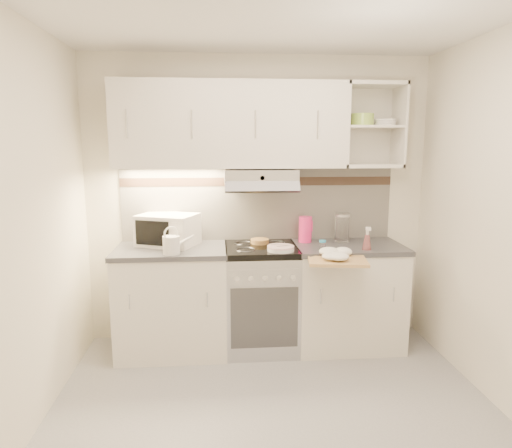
# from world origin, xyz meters

# --- Properties ---
(ground) EXTENTS (3.00, 3.00, 0.00)m
(ground) POSITION_xyz_m (0.00, 0.00, 0.00)
(ground) COLOR #9B9B9E
(ground) RESTS_ON ground
(room_shell) EXTENTS (3.04, 2.84, 2.52)m
(room_shell) POSITION_xyz_m (0.00, 0.37, 1.63)
(room_shell) COLOR silver
(room_shell) RESTS_ON ground
(base_cabinet_left) EXTENTS (0.90, 0.60, 0.86)m
(base_cabinet_left) POSITION_xyz_m (-0.75, 1.10, 0.43)
(base_cabinet_left) COLOR silver
(base_cabinet_left) RESTS_ON ground
(worktop_left) EXTENTS (0.92, 0.62, 0.04)m
(worktop_left) POSITION_xyz_m (-0.75, 1.10, 0.88)
(worktop_left) COLOR #47474C
(worktop_left) RESTS_ON base_cabinet_left
(base_cabinet_right) EXTENTS (0.90, 0.60, 0.86)m
(base_cabinet_right) POSITION_xyz_m (0.75, 1.10, 0.43)
(base_cabinet_right) COLOR silver
(base_cabinet_right) RESTS_ON ground
(worktop_right) EXTENTS (0.92, 0.62, 0.04)m
(worktop_right) POSITION_xyz_m (0.75, 1.10, 0.88)
(worktop_right) COLOR #47474C
(worktop_right) RESTS_ON base_cabinet_right
(electric_range) EXTENTS (0.60, 0.60, 0.90)m
(electric_range) POSITION_xyz_m (0.00, 1.10, 0.45)
(electric_range) COLOR #B7B7BC
(electric_range) RESTS_ON ground
(microwave) EXTENTS (0.56, 0.49, 0.26)m
(microwave) POSITION_xyz_m (-0.78, 1.22, 1.03)
(microwave) COLOR silver
(microwave) RESTS_ON worktop_left
(watering_can) EXTENTS (0.25, 0.16, 0.22)m
(watering_can) POSITION_xyz_m (-0.72, 0.89, 0.98)
(watering_can) COLOR silver
(watering_can) RESTS_ON worktop_left
(plate_stack) EXTENTS (0.22, 0.22, 0.05)m
(plate_stack) POSITION_xyz_m (0.14, 0.92, 0.92)
(plate_stack) COLOR white
(plate_stack) RESTS_ON electric_range
(bread_loaf) EXTENTS (0.16, 0.16, 0.04)m
(bread_loaf) POSITION_xyz_m (-0.00, 1.21, 0.92)
(bread_loaf) COLOR #A07038
(bread_loaf) RESTS_ON electric_range
(pink_pitcher) EXTENTS (0.12, 0.11, 0.23)m
(pink_pitcher) POSITION_xyz_m (0.40, 1.23, 1.01)
(pink_pitcher) COLOR #FF2878
(pink_pitcher) RESTS_ON worktop_right
(glass_jar) EXTENTS (0.13, 0.13, 0.25)m
(glass_jar) POSITION_xyz_m (0.72, 1.22, 1.03)
(glass_jar) COLOR white
(glass_jar) RESTS_ON worktop_right
(spice_jar) EXTENTS (0.05, 0.05, 0.08)m
(spice_jar) POSITION_xyz_m (0.48, 0.93, 0.94)
(spice_jar) COLOR white
(spice_jar) RESTS_ON worktop_right
(spray_bottle) EXTENTS (0.08, 0.08, 0.20)m
(spray_bottle) POSITION_xyz_m (0.85, 0.91, 0.98)
(spray_bottle) COLOR #DE7A7D
(spray_bottle) RESTS_ON worktop_right
(cutting_board) EXTENTS (0.49, 0.46, 0.02)m
(cutting_board) POSITION_xyz_m (0.55, 0.72, 0.87)
(cutting_board) COLOR tan
(cutting_board) RESTS_ON base_cabinet_right
(dish_towel) EXTENTS (0.37, 0.35, 0.08)m
(dish_towel) POSITION_xyz_m (0.54, 0.71, 0.92)
(dish_towel) COLOR beige
(dish_towel) RESTS_ON cutting_board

